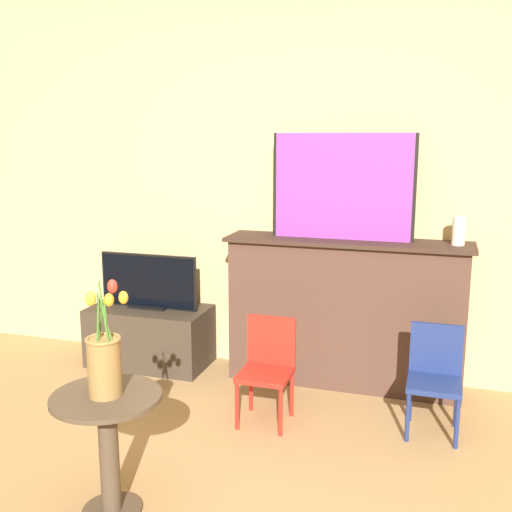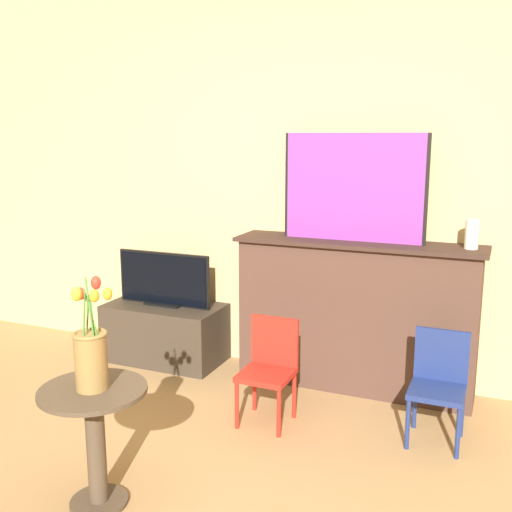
# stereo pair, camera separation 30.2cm
# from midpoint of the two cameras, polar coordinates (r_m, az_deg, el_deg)

# --- Properties ---
(wall_back) EXTENTS (8.00, 0.06, 2.70)m
(wall_back) POSITION_cam_midpoint_polar(r_m,az_deg,el_deg) (4.00, 8.27, 7.68)
(wall_back) COLOR tan
(wall_back) RESTS_ON ground
(fireplace_mantel) EXTENTS (1.54, 0.36, 0.96)m
(fireplace_mantel) POSITION_cam_midpoint_polar(r_m,az_deg,el_deg) (3.89, 11.67, -5.38)
(fireplace_mantel) COLOR #4C3328
(fireplace_mantel) RESTS_ON ground
(painting) EXTENTS (0.89, 0.03, 0.66)m
(painting) POSITION_cam_midpoint_polar(r_m,az_deg,el_deg) (3.76, 11.59, 6.40)
(painting) COLOR black
(painting) RESTS_ON fireplace_mantel
(mantel_candle) EXTENTS (0.08, 0.08, 0.17)m
(mantel_candle) POSITION_cam_midpoint_polar(r_m,az_deg,el_deg) (3.71, 22.10, 1.91)
(mantel_candle) COLOR silver
(mantel_candle) RESTS_ON fireplace_mantel
(tv_stand) EXTENTS (0.83, 0.44, 0.41)m
(tv_stand) POSITION_cam_midpoint_polar(r_m,az_deg,el_deg) (4.37, -6.70, -7.28)
(tv_stand) COLOR #382D23
(tv_stand) RESTS_ON ground
(tv_monitor) EXTENTS (0.72, 0.12, 0.38)m
(tv_monitor) POSITION_cam_midpoint_polar(r_m,az_deg,el_deg) (4.27, -6.79, -2.30)
(tv_monitor) COLOR black
(tv_monitor) RESTS_ON tv_stand
(chair_red) EXTENTS (0.28, 0.28, 0.59)m
(chair_red) POSITION_cam_midpoint_polar(r_m,az_deg,el_deg) (3.44, 3.85, -10.32)
(chair_red) COLOR red
(chair_red) RESTS_ON ground
(chair_blue) EXTENTS (0.28, 0.28, 0.59)m
(chair_blue) POSITION_cam_midpoint_polar(r_m,az_deg,el_deg) (3.42, 19.51, -11.15)
(chair_blue) COLOR navy
(chair_blue) RESTS_ON ground
(side_table) EXTENTS (0.46, 0.46, 0.55)m
(side_table) POSITION_cam_midpoint_polar(r_m,az_deg,el_deg) (2.74, -11.95, -15.98)
(side_table) COLOR #4C3D2D
(side_table) RESTS_ON ground
(vase_tulips) EXTENTS (0.23, 0.15, 0.51)m
(vase_tulips) POSITION_cam_midpoint_polar(r_m,az_deg,el_deg) (2.60, -12.25, -9.14)
(vase_tulips) COLOR olive
(vase_tulips) RESTS_ON side_table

